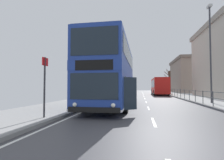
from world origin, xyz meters
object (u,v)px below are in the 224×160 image
at_px(bus_stop_sign_near, 45,80).
at_px(background_building_01, 201,76).
at_px(double_decker_bus_main, 112,75).
at_px(street_lamp_far_side, 210,46).
at_px(bare_tree_far_00, 169,81).
at_px(background_bus_far_lane, 159,86).

xyz_separation_m(bus_stop_sign_near, background_building_01, (19.80, 40.54, 2.63)).
distance_m(double_decker_bus_main, street_lamp_far_side, 9.03).
bearing_deg(background_building_01, street_lamp_far_side, -106.82).
bearing_deg(double_decker_bus_main, background_building_01, 63.23).
bearing_deg(double_decker_bus_main, bare_tree_far_00, 71.92).
relative_size(double_decker_bus_main, bus_stop_sign_near, 3.80).
height_order(double_decker_bus_main, background_building_01, background_building_01).
bearing_deg(bare_tree_far_00, background_building_01, 46.50).
relative_size(bus_stop_sign_near, bare_tree_far_00, 0.51).
xyz_separation_m(street_lamp_far_side, background_building_01, (9.63, 31.84, -0.56)).
bearing_deg(background_bus_far_lane, background_building_01, 49.22).
distance_m(bare_tree_far_00, background_building_01, 13.92).
distance_m(double_decker_bus_main, bare_tree_far_00, 26.30).
height_order(double_decker_bus_main, bare_tree_far_00, bare_tree_far_00).
distance_m(background_bus_far_lane, background_building_01, 18.60).
height_order(bare_tree_far_00, background_building_01, background_building_01).
relative_size(background_bus_far_lane, street_lamp_far_side, 1.29).
height_order(background_bus_far_lane, bare_tree_far_00, bare_tree_far_00).
xyz_separation_m(background_bus_far_lane, background_building_01, (12.02, 13.93, 2.73)).
relative_size(bus_stop_sign_near, background_building_01, 0.18).
relative_size(street_lamp_far_side, bare_tree_far_00, 1.59).
height_order(double_decker_bus_main, bus_stop_sign_near, double_decker_bus_main).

